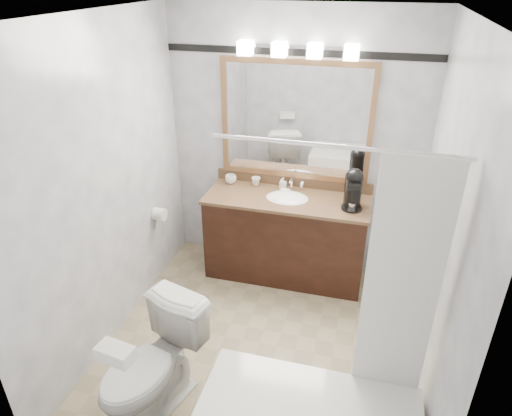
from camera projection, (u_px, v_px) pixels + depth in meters
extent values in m
cube|color=#9C8B69|center=(259.00, 343.00, 3.76)|extent=(2.40, 2.60, 0.01)
cube|color=white|center=(261.00, 14.00, 2.59)|extent=(2.40, 2.60, 0.01)
cube|color=silver|center=(295.00, 146.00, 4.29)|extent=(2.40, 0.01, 2.50)
cube|color=silver|center=(187.00, 340.00, 2.05)|extent=(2.40, 0.01, 2.50)
cube|color=silver|center=(106.00, 190.00, 3.45)|extent=(0.01, 2.60, 2.50)
cube|color=silver|center=(443.00, 232.00, 2.90)|extent=(0.01, 2.60, 2.50)
cube|color=black|center=(286.00, 238.00, 4.43)|extent=(1.50, 0.55, 0.82)
cube|color=#916844|center=(287.00, 199.00, 4.23)|extent=(1.53, 0.58, 0.03)
cube|color=#916844|center=(293.00, 181.00, 4.43)|extent=(1.53, 0.03, 0.10)
ellipsoid|color=white|center=(287.00, 201.00, 4.24)|extent=(0.44, 0.34, 0.14)
cube|color=#9B6D46|center=(298.00, 62.00, 3.90)|extent=(1.40, 0.04, 0.05)
cube|color=#9B6D46|center=(293.00, 174.00, 4.39)|extent=(1.40, 0.04, 0.05)
cube|color=#9B6D46|center=(225.00, 116.00, 4.30)|extent=(0.05, 0.04, 1.00)
cube|color=#9B6D46|center=(371.00, 127.00, 3.99)|extent=(0.05, 0.04, 1.00)
cube|color=white|center=(295.00, 121.00, 4.15)|extent=(1.30, 0.01, 1.00)
cube|color=silver|center=(298.00, 47.00, 3.84)|extent=(0.90, 0.05, 0.03)
cube|color=white|center=(245.00, 48.00, 3.91)|extent=(0.12, 0.12, 0.12)
cube|color=white|center=(279.00, 49.00, 3.84)|extent=(0.12, 0.12, 0.12)
cube|color=white|center=(315.00, 51.00, 3.77)|extent=(0.12, 0.12, 0.12)
cube|color=white|center=(352.00, 52.00, 3.70)|extent=(0.12, 0.12, 0.12)
cube|color=black|center=(298.00, 52.00, 3.88)|extent=(2.40, 0.01, 0.06)
cylinder|color=silver|center=(337.00, 147.00, 2.26)|extent=(1.30, 0.02, 0.02)
cube|color=white|center=(401.00, 287.00, 2.52)|extent=(0.40, 0.04, 1.55)
cylinder|color=white|center=(160.00, 214.00, 4.26)|extent=(0.11, 0.12, 0.12)
imported|color=white|center=(151.00, 367.00, 3.01)|extent=(0.65, 0.88, 0.80)
cube|color=white|center=(116.00, 353.00, 2.52)|extent=(0.22, 0.14, 0.09)
cylinder|color=black|center=(351.00, 208.00, 4.02)|extent=(0.18, 0.18, 0.02)
cylinder|color=black|center=(353.00, 191.00, 4.02)|extent=(0.15, 0.15, 0.27)
sphere|color=black|center=(354.00, 177.00, 3.95)|extent=(0.16, 0.16, 0.16)
cube|color=black|center=(354.00, 186.00, 3.90)|extent=(0.11, 0.11, 0.05)
cylinder|color=silver|center=(352.00, 206.00, 3.99)|extent=(0.06, 0.06, 0.06)
imported|color=white|center=(231.00, 179.00, 4.49)|extent=(0.13, 0.13, 0.09)
imported|color=white|center=(256.00, 181.00, 4.45)|extent=(0.10, 0.10, 0.08)
imported|color=white|center=(283.00, 183.00, 4.37)|extent=(0.07, 0.07, 0.11)
cube|color=beige|center=(285.00, 190.00, 4.33)|extent=(0.10, 0.08, 0.03)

